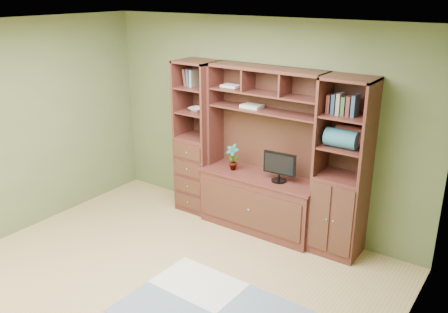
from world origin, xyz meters
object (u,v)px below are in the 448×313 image
Objects in this scene: center_hutch at (261,153)px; left_tower at (198,138)px; right_tower at (342,169)px; monitor at (280,162)px.

center_hutch is 1.00× the size of left_tower.
right_tower is (2.02, 0.00, 0.00)m from left_tower.
center_hutch is 1.00m from left_tower.
center_hutch is 1.03m from right_tower.
center_hutch reaches higher than monitor.
right_tower is 4.10× the size of monitor.
monitor is (1.28, -0.07, -0.05)m from left_tower.
right_tower is at bearing 2.23° from center_hutch.
left_tower is at bearing 172.99° from monitor.
center_hutch and right_tower have the same top height.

